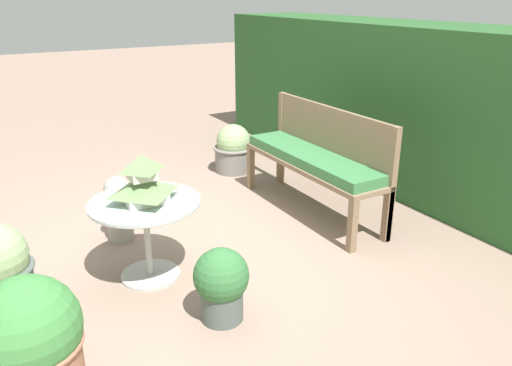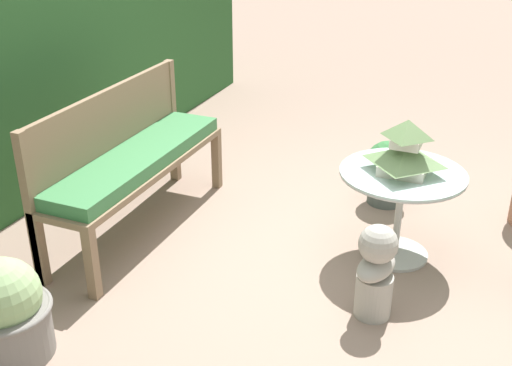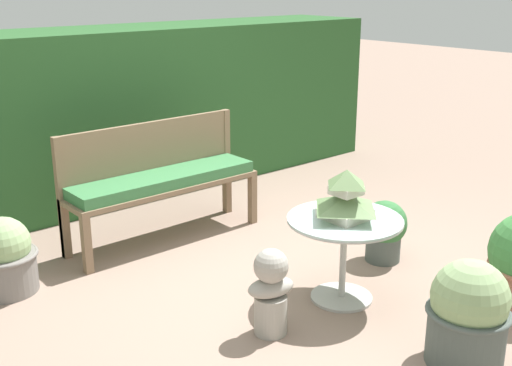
{
  "view_description": "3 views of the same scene",
  "coord_description": "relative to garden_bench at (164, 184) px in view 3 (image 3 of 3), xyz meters",
  "views": [
    {
      "loc": [
        3.24,
        -1.32,
        1.9
      ],
      "look_at": [
        0.2,
        0.46,
        0.54
      ],
      "focal_mm": 35.0,
      "sensor_mm": 36.0,
      "label": 1
    },
    {
      "loc": [
        -3.33,
        -0.96,
        2.17
      ],
      "look_at": [
        -0.12,
        0.41,
        0.49
      ],
      "focal_mm": 45.0,
      "sensor_mm": 36.0,
      "label": 2
    },
    {
      "loc": [
        -2.75,
        -2.99,
        2.06
      ],
      "look_at": [
        0.16,
        0.43,
        0.62
      ],
      "focal_mm": 45.0,
      "sensor_mm": 36.0,
      "label": 3
    }
  ],
  "objects": [
    {
      "name": "foliage_hedge_back",
      "position": [
        0.14,
        1.38,
        0.33
      ],
      "size": [
        6.4,
        1.01,
        1.61
      ],
      "primitive_type": "cube",
      "color": "#285628",
      "rests_on": "ground"
    },
    {
      "name": "bench_backrest",
      "position": [
        0.0,
        0.19,
        0.22
      ],
      "size": [
        1.63,
        0.06,
        0.95
      ],
      "color": "#7F664C",
      "rests_on": "ground"
    },
    {
      "name": "garden_bust",
      "position": [
        -0.32,
        -1.66,
        -0.19
      ],
      "size": [
        0.33,
        0.24,
        0.55
      ],
      "rotation": [
        0.0,
        0.0,
        -0.25
      ],
      "color": "#A39E93",
      "rests_on": "ground"
    },
    {
      "name": "potted_plant_hedge_corner",
      "position": [
        0.3,
        -2.6,
        -0.18
      ],
      "size": [
        0.47,
        0.47,
        0.62
      ],
      "color": "#4C5651",
      "rests_on": "ground"
    },
    {
      "name": "ground",
      "position": [
        0.14,
        -1.24,
        -0.48
      ],
      "size": [
        30.0,
        30.0,
        0.0
      ],
      "primitive_type": "plane",
      "color": "gray"
    },
    {
      "name": "pagoda_birdhouse",
      "position": [
        0.33,
        -1.65,
        0.24
      ],
      "size": [
        0.37,
        0.37,
        0.33
      ],
      "color": "beige",
      "rests_on": "patio_table"
    },
    {
      "name": "potted_plant_table_far",
      "position": [
        -1.34,
        -0.08,
        -0.23
      ],
      "size": [
        0.45,
        0.45,
        0.54
      ],
      "color": "slate",
      "rests_on": "ground"
    },
    {
      "name": "potted_plant_path_edge",
      "position": [
        1.03,
        -1.43,
        -0.23
      ],
      "size": [
        0.34,
        0.34,
        0.47
      ],
      "color": "#4C5651",
      "rests_on": "ground"
    },
    {
      "name": "garden_bench",
      "position": [
        0.0,
        0.0,
        0.0
      ],
      "size": [
        1.63,
        0.42,
        0.56
      ],
      "color": "#7F664C",
      "rests_on": "ground"
    },
    {
      "name": "patio_table",
      "position": [
        0.33,
        -1.65,
        -0.02
      ],
      "size": [
        0.76,
        0.76,
        0.58
      ],
      "color": "#B7B7B2",
      "rests_on": "ground"
    }
  ]
}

